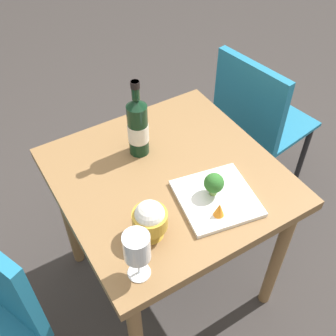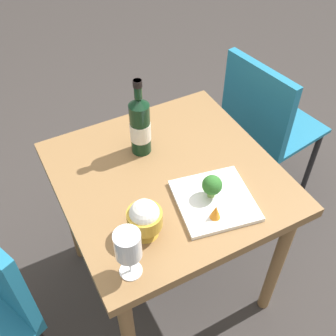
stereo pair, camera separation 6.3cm
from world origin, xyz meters
TOP-DOWN VIEW (x-y plane):
  - ground_plane at (0.00, 0.00)m, footprint 8.00×8.00m
  - dining_table at (0.00, 0.00)m, footprint 0.77×0.77m
  - chair_near_window at (0.27, -0.67)m, footprint 0.46×0.46m
  - wine_bottle at (0.16, 0.03)m, footprint 0.08×0.08m
  - wine_glass at (-0.30, 0.28)m, footprint 0.08×0.08m
  - rice_bowl at (-0.19, 0.18)m, footprint 0.11×0.11m
  - serving_plate at (-0.19, -0.08)m, footprint 0.29×0.29m
  - broccoli_floret at (-0.17, -0.07)m, footprint 0.07×0.07m
  - carrot_garnish_left at (-0.25, -0.04)m, footprint 0.04×0.04m

SIDE VIEW (x-z plane):
  - ground_plane at x=0.00m, z-range 0.00..0.00m
  - chair_near_window at x=0.27m, z-range 0.10..0.95m
  - dining_table at x=0.00m, z-range 0.26..0.99m
  - serving_plate at x=-0.19m, z-range 0.73..0.74m
  - carrot_garnish_left at x=-0.25m, z-range 0.74..0.79m
  - broccoli_floret at x=-0.17m, z-range 0.75..0.83m
  - rice_bowl at x=-0.19m, z-range 0.73..0.87m
  - wine_bottle at x=0.16m, z-range 0.69..1.00m
  - wine_glass at x=-0.30m, z-range 0.77..0.94m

